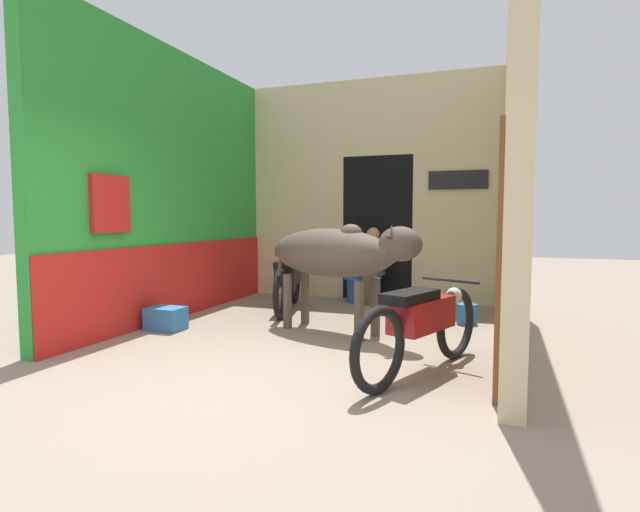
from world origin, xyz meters
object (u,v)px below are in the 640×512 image
object	(u,v)px
plastic_stool	(355,289)
shopkeeper_seated	(372,264)
cow	(337,254)
crate	(166,319)
bucket	(467,314)
motorcycle_far	(288,280)
motorcycle_near	(422,323)

from	to	relation	value
plastic_stool	shopkeeper_seated	bearing A→B (deg)	-10.33
cow	crate	distance (m)	2.25
shopkeeper_seated	bucket	world-z (taller)	shopkeeper_seated
shopkeeper_seated	plastic_stool	world-z (taller)	shopkeeper_seated
cow	plastic_stool	world-z (taller)	cow
cow	motorcycle_far	bearing A→B (deg)	135.33
motorcycle_far	plastic_stool	distance (m)	1.30
plastic_stool	crate	xyz separation A→B (m)	(-1.64, -2.72, -0.08)
crate	shopkeeper_seated	bearing A→B (deg)	53.98
motorcycle_far	bucket	size ratio (longest dim) A/B	7.41
cow	shopkeeper_seated	distance (m)	2.12
cow	plastic_stool	distance (m)	2.30
cow	motorcycle_near	size ratio (longest dim) A/B	1.12
motorcycle_far	shopkeeper_seated	xyz separation A→B (m)	(1.03, 0.99, 0.18)
plastic_stool	cow	bearing A→B (deg)	-79.73
plastic_stool	motorcycle_far	bearing A→B (deg)	-124.87
motorcycle_near	crate	world-z (taller)	motorcycle_near
motorcycle_near	motorcycle_far	bearing A→B (deg)	134.47
bucket	crate	bearing A→B (deg)	-154.90
cow	shopkeeper_seated	bearing A→B (deg)	92.44
motorcycle_far	motorcycle_near	bearing A→B (deg)	-45.53
crate	plastic_stool	bearing A→B (deg)	58.95
bucket	motorcycle_far	bearing A→B (deg)	178.81
motorcycle_far	bucket	distance (m)	2.57
cow	bucket	distance (m)	1.96
motorcycle_far	crate	world-z (taller)	motorcycle_far
plastic_stool	bucket	distance (m)	2.13
cow	motorcycle_near	distance (m)	1.78
motorcycle_near	crate	bearing A→B (deg)	168.20
plastic_stool	crate	world-z (taller)	plastic_stool
crate	bucket	xyz separation A→B (m)	(3.46, 1.62, -0.01)
shopkeeper_seated	crate	size ratio (longest dim) A/B	2.77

